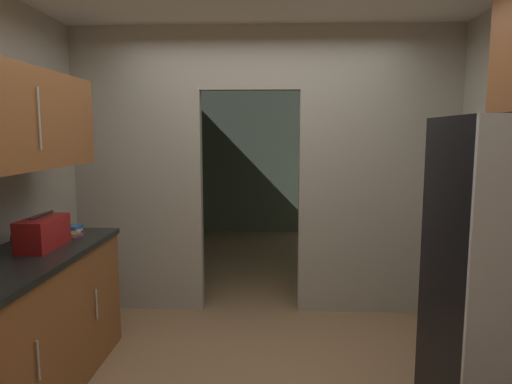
# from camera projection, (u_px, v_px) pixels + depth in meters

# --- Properties ---
(kitchen_partition) EXTENTS (3.52, 0.12, 2.63)m
(kitchen_partition) POSITION_uv_depth(u_px,v_px,m) (268.00, 165.00, 4.17)
(kitchen_partition) COLOR #ADA899
(kitchen_partition) RESTS_ON ground
(adjoining_room_shell) EXTENTS (3.52, 3.54, 2.63)m
(adjoining_room_shell) POSITION_uv_depth(u_px,v_px,m) (267.00, 159.00, 6.49)
(adjoining_room_shell) COLOR slate
(adjoining_room_shell) RESTS_ON ground
(refrigerator) EXTENTS (0.71, 0.73, 1.76)m
(refrigerator) POSITION_uv_depth(u_px,v_px,m) (507.00, 280.00, 2.45)
(refrigerator) COLOR black
(refrigerator) RESTS_ON ground
(lower_cabinet_run) EXTENTS (0.62, 1.79, 0.92)m
(lower_cabinet_run) POSITION_uv_depth(u_px,v_px,m) (23.00, 331.00, 2.78)
(lower_cabinet_run) COLOR brown
(lower_cabinet_run) RESTS_ON ground
(upper_cabinet_counterside) EXTENTS (0.36, 1.61, 0.60)m
(upper_cabinet_counterside) POSITION_uv_depth(u_px,v_px,m) (8.00, 119.00, 2.61)
(upper_cabinet_counterside) COLOR brown
(boombox) EXTENTS (0.20, 0.40, 0.23)m
(boombox) POSITION_uv_depth(u_px,v_px,m) (42.00, 233.00, 2.95)
(boombox) COLOR maroon
(boombox) RESTS_ON lower_cabinet_run
(book_stack) EXTENTS (0.15, 0.18, 0.09)m
(book_stack) POSITION_uv_depth(u_px,v_px,m) (72.00, 232.00, 3.28)
(book_stack) COLOR #8C3893
(book_stack) RESTS_ON lower_cabinet_run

